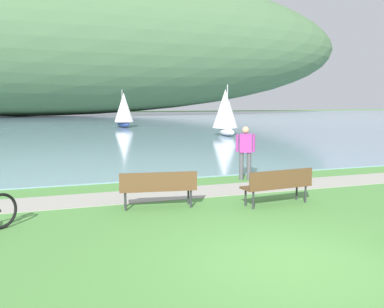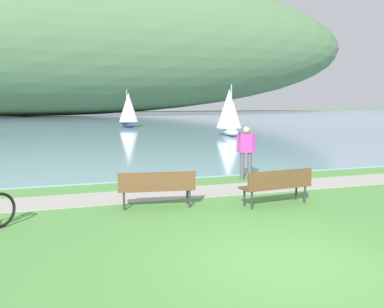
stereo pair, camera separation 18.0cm
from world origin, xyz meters
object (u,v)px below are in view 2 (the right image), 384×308
(person_at_shoreline, at_px, (246,149))
(sailboat_mid_bay, at_px, (229,112))
(park_bench_further_along, at_px, (157,186))
(park_bench_near_camera, at_px, (277,184))
(sailboat_nearest_to_shore, at_px, (128,110))

(person_at_shoreline, distance_m, sailboat_mid_bay, 17.40)
(park_bench_further_along, distance_m, person_at_shoreline, 4.42)
(person_at_shoreline, xyz_separation_m, sailboat_mid_bay, (6.39, 16.16, 0.77))
(park_bench_further_along, bearing_deg, sailboat_mid_bay, 62.10)
(park_bench_near_camera, bearing_deg, sailboat_mid_bay, 69.87)
(park_bench_near_camera, relative_size, sailboat_mid_bay, 0.51)
(sailboat_mid_bay, bearing_deg, park_bench_near_camera, -110.13)
(sailboat_nearest_to_shore, bearing_deg, park_bench_further_along, -98.62)
(park_bench_further_along, relative_size, sailboat_mid_bay, 0.51)
(person_at_shoreline, xyz_separation_m, sailboat_nearest_to_shore, (1.06, 27.77, 0.73))
(park_bench_further_along, xyz_separation_m, person_at_shoreline, (3.55, 2.61, 0.46))
(park_bench_near_camera, relative_size, park_bench_further_along, 0.99)
(park_bench_further_along, bearing_deg, person_at_shoreline, 36.30)
(park_bench_near_camera, distance_m, person_at_shoreline, 3.37)
(sailboat_mid_bay, bearing_deg, sailboat_nearest_to_shore, 114.66)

